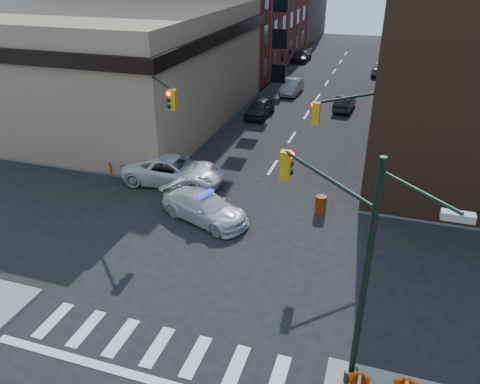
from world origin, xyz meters
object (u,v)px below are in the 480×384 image
Objects in this scene: parked_car_enear at (345,103)px; barrel_bank at (168,176)px; pedestrian_b at (107,145)px; pedestrian_a at (164,156)px; parked_car_wfar at (292,87)px; barricade_nw_a at (118,167)px; parked_car_wnear at (260,108)px; barrel_road at (321,205)px; police_car at (205,207)px; pickup at (174,171)px.

parked_car_enear is 3.95× the size of barrel_bank.
pedestrian_a is at bearing -9.89° from pedestrian_b.
parked_car_wfar is 3.96× the size of barricade_nw_a.
barricade_nw_a is at bearing -108.64° from parked_car_wnear.
parked_car_wnear is at bearing 68.53° from barricade_nw_a.
barrel_road is (7.86, -15.57, -0.23)m from parked_car_wnear.
pedestrian_a is 1.90m from barrel_bank.
pedestrian_a is at bearing 124.07° from barrel_bank.
parked_car_wnear is 2.26× the size of pedestrian_a.
parked_car_wnear is 7.96m from parked_car_enear.
pedestrian_a is 10.79m from barrel_road.
police_car is 8.09m from barricade_nw_a.
police_car is at bearing -85.63° from parked_car_wfar.
barrel_road is 1.05× the size of barrel_bank.
parked_car_wfar is at bearing 112.62° from pedestrian_a.
parked_car_wfar is 22.09m from pedestrian_b.
pickup is (-3.43, 3.55, 0.11)m from police_car.
police_car is 5.03m from barrel_bank.
pedestrian_b is (-7.45, -12.28, 0.23)m from parked_car_wnear.
police_car is 26.20m from parked_car_wfar.
barrel_road is (6.78, -23.66, -0.21)m from parked_car_wfar.
parked_car_enear is 21.73m from pedestrian_b.
pedestrian_b reaches higher than barrel_road.
police_car reaches higher than barrel_bank.
parked_car_wnear is 15.54m from barricade_nw_a.
parked_car_wnear is 4.18× the size of barrel_road.
pedestrian_b is at bearing -158.80° from pedestrian_a.
pedestrian_a is 4.89m from pedestrian_b.
parked_car_wfar is at bearing 68.75° from pedestrian_b.
parked_car_wnear is at bearing 111.24° from pedestrian_a.
pedestrian_a is 1.74× the size of barricade_nw_a.
parked_car_enear is 2.03× the size of pedestrian_a.
barrel_road is (5.77, 2.52, -0.21)m from police_car.
parked_car_wfar reaches higher than barricade_nw_a.
pedestrian_a is 1.85× the size of barrel_road.
pedestrian_a is (-4.75, 4.84, 0.40)m from police_car.
parked_car_wfar is at bearing 83.16° from barrel_bank.
barrel_road is at bearing -71.85° from parked_car_wfar.
barrel_bank is at bearing -95.40° from parked_car_wnear.
parked_car_enear is at bearing 9.20° from police_car.
police_car is at bearing -41.85° from barrel_bank.
police_car is 4.79× the size of barrel_road.
police_car is 6.79m from pedestrian_a.
barrel_bank is at bearing -94.67° from parked_car_wfar.
barrel_road is (1.03, -19.66, -0.13)m from parked_car_enear.
police_car is 1.27× the size of parked_car_enear.
parked_car_wfar reaches higher than barrel_bank.
parked_car_enear is (4.74, 22.18, -0.08)m from police_car.
pedestrian_a is at bearing 65.66° from parked_car_enear.
pickup reaches higher than barrel_road.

